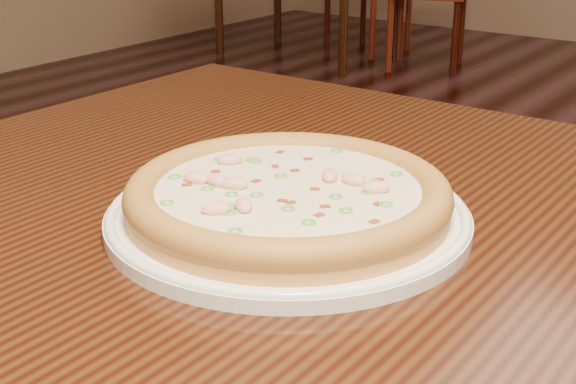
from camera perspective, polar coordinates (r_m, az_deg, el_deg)
The scene contains 3 objects.
hero_table at distance 0.73m, azimuth 10.16°, elevation -10.35°, with size 1.20×0.80×0.75m.
plate at distance 0.69m, azimuth 0.00°, elevation -1.63°, with size 0.32×0.32×0.02m.
pizza at distance 0.69m, azimuth -0.01°, elevation -0.23°, with size 0.28×0.28×0.03m.
Camera 1 is at (0.43, -0.99, 1.03)m, focal length 50.00 mm.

